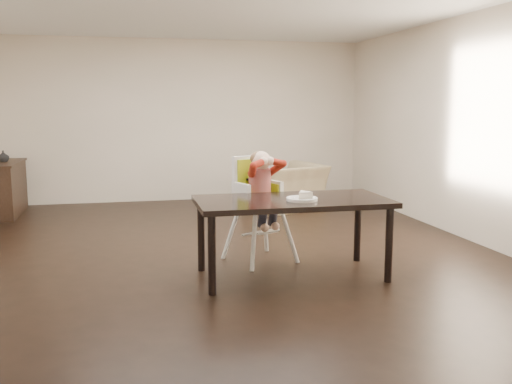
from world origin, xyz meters
TOP-DOWN VIEW (x-y plane):
  - ground at (0.00, 0.00)m, footprint 7.00×7.00m
  - room_walls at (0.00, 0.00)m, footprint 6.02×7.02m
  - dining_table at (0.50, -1.15)m, footprint 1.80×0.90m
  - high_chair at (0.32, -0.53)m, footprint 0.62×0.62m
  - plate at (0.57, -1.26)m, footprint 0.38×0.38m
  - armchair at (1.34, 2.18)m, footprint 1.27×1.03m
  - sideboard at (-2.78, 2.70)m, footprint 0.44×1.26m
  - vase at (-2.78, 2.69)m, footprint 0.20×0.21m

SIDE VIEW (x-z plane):
  - ground at x=0.00m, z-range 0.00..0.00m
  - sideboard at x=-2.78m, z-range 0.00..0.79m
  - armchair at x=1.34m, z-range 0.00..0.96m
  - dining_table at x=0.50m, z-range 0.30..1.05m
  - plate at x=0.57m, z-range 0.74..0.82m
  - high_chair at x=0.32m, z-range 0.24..1.39m
  - vase at x=-2.78m, z-range 0.79..0.95m
  - room_walls at x=0.00m, z-range 0.50..3.21m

